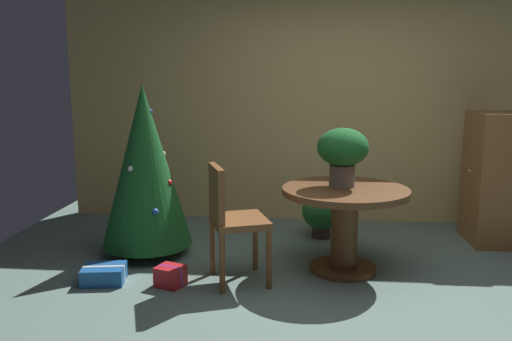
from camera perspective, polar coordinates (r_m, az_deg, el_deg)
ground_plane at (r=3.88m, az=10.66°, el=-14.04°), size 6.60×6.60×0.00m
back_wall_panel at (r=5.74m, az=9.04°, el=7.30°), size 6.00×0.10×2.60m
round_dining_table at (r=4.28m, az=9.79°, el=-4.60°), size 1.03×1.03×0.70m
flower_vase at (r=4.23m, az=9.58°, el=2.19°), size 0.42×0.42×0.48m
wooden_chair_left_near at (r=3.98m, az=-2.84°, el=-4.99°), size 0.54×0.57×0.93m
holiday_tree at (r=4.67m, az=-12.17°, el=0.49°), size 0.80×0.80×1.53m
gift_box_red at (r=4.10m, az=-9.44°, el=-11.46°), size 0.25×0.24×0.16m
gift_box_blue at (r=4.29m, az=-16.46°, el=-10.95°), size 0.36×0.31×0.13m
wooden_cabinet at (r=5.45m, az=24.82°, el=-0.78°), size 0.47×0.61×1.26m
potted_plant at (r=5.20m, az=7.23°, el=-4.56°), size 0.39×0.39×0.47m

